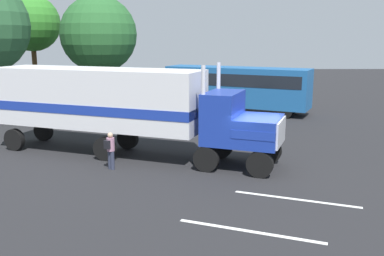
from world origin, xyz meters
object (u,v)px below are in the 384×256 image
(semi_truck, at_px, (117,103))
(parked_car, at_px, (79,109))
(tree_right, at_px, (32,23))
(parked_bus, at_px, (237,85))
(tree_center, at_px, (99,34))
(person_bystander, at_px, (110,149))

(semi_truck, xyz_separation_m, parked_car, (-4.04, 8.75, -1.72))
(semi_truck, xyz_separation_m, tree_right, (-10.48, 19.24, 4.33))
(tree_right, bearing_deg, parked_car, -58.47)
(semi_truck, bearing_deg, parked_bus, 59.54)
(semi_truck, bearing_deg, tree_center, 103.88)
(parked_bus, distance_m, parked_car, 11.79)
(person_bystander, xyz_separation_m, parked_bus, (7.16, 14.58, 1.17))
(parked_bus, bearing_deg, parked_car, -162.92)
(semi_truck, relative_size, parked_bus, 1.28)
(parked_car, relative_size, tree_right, 0.50)
(parked_bus, relative_size, tree_right, 1.17)
(tree_right, bearing_deg, semi_truck, -61.44)
(semi_truck, bearing_deg, parked_car, 114.77)
(person_bystander, xyz_separation_m, tree_center, (-3.66, 17.16, 4.96))
(tree_right, bearing_deg, parked_bus, -21.77)
(person_bystander, distance_m, tree_center, 18.23)
(tree_center, bearing_deg, tree_right, 146.76)
(semi_truck, relative_size, tree_center, 1.58)
(semi_truck, distance_m, parked_car, 9.79)
(parked_bus, bearing_deg, person_bystander, -116.16)
(person_bystander, height_order, tree_center, tree_center)
(parked_bus, xyz_separation_m, parked_car, (-11.21, -3.44, -1.26))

